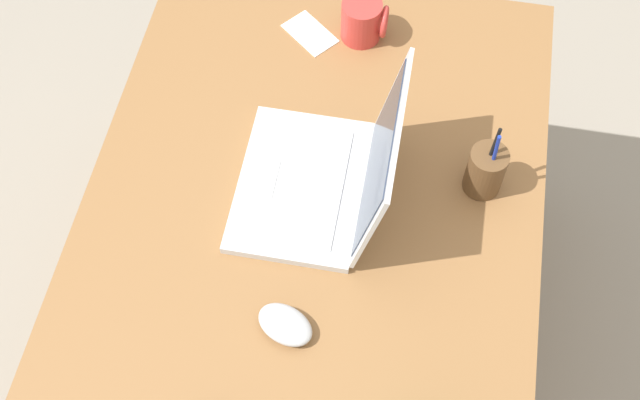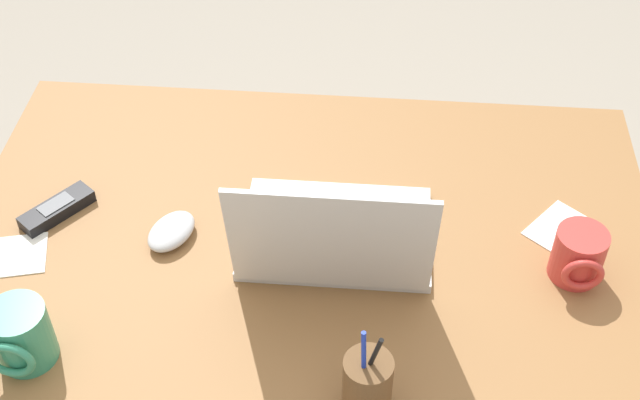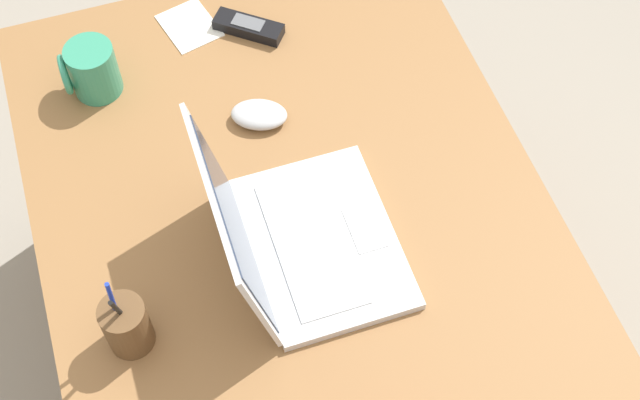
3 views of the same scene
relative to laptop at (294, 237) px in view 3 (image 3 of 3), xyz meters
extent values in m
plane|color=gray|center=(0.05, -0.02, -0.75)|extent=(6.00, 6.00, 0.00)
cube|color=olive|center=(0.05, -0.02, -0.40)|extent=(1.23, 0.87, 0.70)
cube|color=silver|center=(0.00, -0.05, -0.04)|extent=(0.33, 0.24, 0.02)
cube|color=silver|center=(0.00, -0.03, -0.03)|extent=(0.27, 0.12, 0.00)
cube|color=silver|center=(0.00, -0.12, -0.03)|extent=(0.09, 0.05, 0.00)
cube|color=silver|center=(0.00, 0.10, 0.08)|extent=(0.32, 0.06, 0.24)
cube|color=#283347|center=(0.00, 0.09, 0.09)|extent=(0.29, 0.05, 0.21)
ellipsoid|color=silver|center=(0.29, -0.02, -0.04)|extent=(0.10, 0.12, 0.03)
cylinder|color=#338C6B|center=(0.45, 0.24, 0.00)|extent=(0.09, 0.09, 0.11)
torus|color=#338C6B|center=(0.45, 0.29, 0.00)|extent=(0.08, 0.01, 0.08)
cube|color=black|center=(0.50, -0.06, -0.04)|extent=(0.12, 0.13, 0.02)
cube|color=#595B60|center=(0.50, -0.06, -0.03)|extent=(0.06, 0.07, 0.00)
cylinder|color=brown|center=(-0.07, 0.29, 0.00)|extent=(0.07, 0.07, 0.11)
cylinder|color=#1933B2|center=(-0.06, 0.30, 0.05)|extent=(0.01, 0.01, 0.16)
cylinder|color=black|center=(-0.07, 0.29, 0.04)|extent=(0.04, 0.02, 0.15)
cube|color=white|center=(0.55, 0.04, -0.05)|extent=(0.14, 0.12, 0.00)
camera|label=1|loc=(0.80, 0.13, 1.29)|focal=46.16mm
camera|label=2|loc=(-0.06, 1.00, 1.04)|focal=48.64mm
camera|label=3|loc=(-0.69, 0.18, 1.25)|focal=49.96mm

